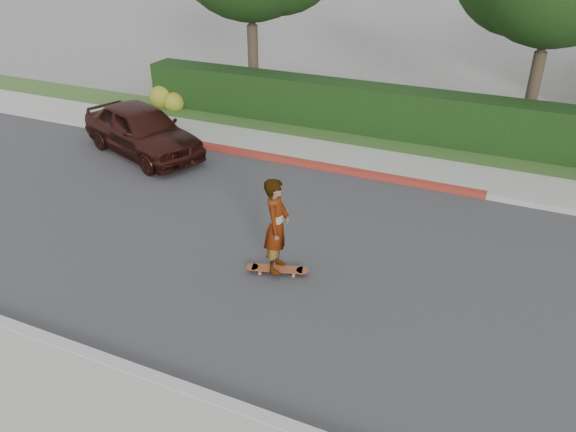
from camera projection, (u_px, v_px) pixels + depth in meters
name	position (u px, v px, depth m)	size (l,w,h in m)	color
ground	(403.00, 279.00, 10.52)	(120.00, 120.00, 0.00)	slate
road	(403.00, 278.00, 10.52)	(60.00, 8.00, 0.01)	#2D2D30
curb_far	(444.00, 188.00, 13.76)	(60.00, 0.20, 0.15)	#9E9E99
curb_red_section	(262.00, 156.00, 15.56)	(12.00, 0.21, 0.15)	maroon
sidewalk_far	(451.00, 175.00, 14.49)	(60.00, 1.60, 0.12)	gray
planting_strip	(461.00, 154.00, 15.78)	(60.00, 1.60, 0.10)	#2D4C1E
hedge	(366.00, 110.00, 17.00)	(15.00, 1.00, 1.50)	black
flowering_shrub	(166.00, 99.00, 19.34)	(1.40, 1.00, 0.90)	#2D4C19
skateboard	(277.00, 269.00, 10.61)	(1.21, 0.58, 0.11)	#CD5C38
skateboarder	(277.00, 226.00, 10.16)	(0.68, 0.44, 1.86)	white
car_maroon	(142.00, 130.00, 15.58)	(1.67, 4.15, 1.42)	black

